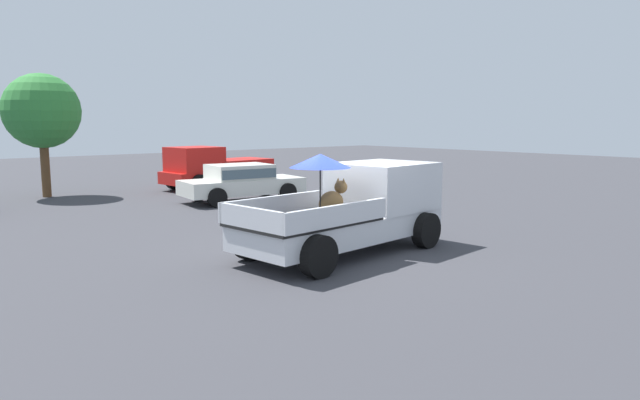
% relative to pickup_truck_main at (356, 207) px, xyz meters
% --- Properties ---
extents(ground_plane, '(80.00, 80.00, 0.00)m').
position_rel_pickup_truck_main_xyz_m(ground_plane, '(-0.46, -0.04, -0.97)').
color(ground_plane, '#38383D').
extents(pickup_truck_main, '(5.21, 2.66, 2.19)m').
position_rel_pickup_truck_main_xyz_m(pickup_truck_main, '(0.00, 0.00, 0.00)').
color(pickup_truck_main, black).
rests_on(pickup_truck_main, ground).
extents(pickup_truck_red, '(4.95, 2.52, 1.80)m').
position_rel_pickup_truck_main_xyz_m(pickup_truck_red, '(3.53, 12.38, -0.09)').
color(pickup_truck_red, black).
rests_on(pickup_truck_red, ground).
extents(parked_sedan_near, '(4.48, 2.37, 1.33)m').
position_rel_pickup_truck_main_xyz_m(parked_sedan_near, '(2.26, 8.28, -0.23)').
color(parked_sedan_near, black).
rests_on(parked_sedan_near, ground).
extents(tree_by_lot, '(2.78, 2.78, 4.62)m').
position_rel_pickup_truck_main_xyz_m(tree_by_lot, '(-2.73, 14.07, 2.24)').
color(tree_by_lot, brown).
rests_on(tree_by_lot, ground).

